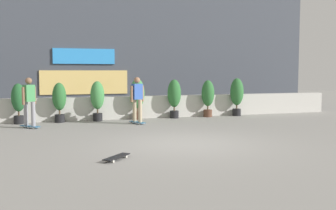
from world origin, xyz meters
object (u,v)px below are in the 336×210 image
(potted_plant_1, at_px, (59,99))
(potted_plant_6, at_px, (237,94))
(potted_plant_4, at_px, (174,96))
(skater_by_wall_left, at_px, (137,98))
(potted_plant_3, at_px, (137,96))
(potted_plant_0, at_px, (18,101))
(skateboard_near_camera, at_px, (117,157))
(potted_plant_2, at_px, (97,98))
(skater_far_left, at_px, (29,100))
(potted_plant_5, at_px, (208,95))

(potted_plant_1, relative_size, potted_plant_6, 0.92)
(potted_plant_4, distance_m, skater_by_wall_left, 2.26)
(potted_plant_6, bearing_deg, potted_plant_4, 180.00)
(potted_plant_3, height_order, potted_plant_6, potted_plant_3)
(potted_plant_0, height_order, potted_plant_4, potted_plant_4)
(potted_plant_0, bearing_deg, skateboard_near_camera, -71.65)
(potted_plant_4, xyz_separation_m, skateboard_near_camera, (-3.66, -6.92, -0.86))
(potted_plant_3, height_order, skater_by_wall_left, skater_by_wall_left)
(potted_plant_0, xyz_separation_m, potted_plant_2, (2.84, 0.00, 0.04))
(potted_plant_0, xyz_separation_m, potted_plant_1, (1.43, 0.00, 0.01))
(skater_by_wall_left, distance_m, skater_far_left, 3.69)
(potted_plant_1, relative_size, skateboard_near_camera, 2.06)
(skater_far_left, bearing_deg, potted_plant_6, 8.60)
(potted_plant_5, relative_size, skateboard_near_camera, 2.13)
(potted_plant_4, bearing_deg, potted_plant_5, -0.00)
(potted_plant_2, distance_m, skater_far_left, 2.75)
(potted_plant_2, distance_m, potted_plant_6, 5.95)
(skater_far_left, bearing_deg, skateboard_near_camera, -71.47)
(potted_plant_1, xyz_separation_m, skater_by_wall_left, (2.67, -1.29, 0.08))
(potted_plant_3, xyz_separation_m, potted_plant_5, (3.03, -0.00, -0.05))
(potted_plant_5, relative_size, potted_plant_6, 0.95)
(potted_plant_5, bearing_deg, potted_plant_3, 180.00)
(skateboard_near_camera, bearing_deg, potted_plant_5, 53.36)
(potted_plant_2, distance_m, potted_plant_3, 1.57)
(potted_plant_1, bearing_deg, skateboard_near_camera, -82.87)
(skateboard_near_camera, bearing_deg, potted_plant_3, 73.00)
(potted_plant_3, distance_m, skater_far_left, 4.20)
(potted_plant_1, distance_m, potted_plant_3, 2.98)
(potted_plant_2, xyz_separation_m, skater_by_wall_left, (1.26, -1.29, 0.05))
(potted_plant_6, relative_size, skateboard_near_camera, 2.24)
(potted_plant_5, bearing_deg, potted_plant_4, 180.00)
(potted_plant_2, height_order, potted_plant_3, potted_plant_3)
(potted_plant_2, relative_size, potted_plant_5, 1.00)
(potted_plant_3, relative_size, skater_by_wall_left, 0.95)
(skateboard_near_camera, bearing_deg, potted_plant_1, 97.13)
(potted_plant_0, height_order, potted_plant_2, potted_plant_2)
(skater_by_wall_left, bearing_deg, potted_plant_3, 76.37)
(potted_plant_2, xyz_separation_m, potted_plant_5, (4.60, 0.00, 0.00))
(potted_plant_4, distance_m, potted_plant_6, 2.84)
(potted_plant_1, height_order, skater_by_wall_left, skater_by_wall_left)
(potted_plant_0, bearing_deg, potted_plant_1, 0.00)
(potted_plant_5, bearing_deg, potted_plant_1, 180.00)
(potted_plant_4, xyz_separation_m, skater_far_left, (-5.55, -1.27, 0.02))
(skateboard_near_camera, bearing_deg, potted_plant_0, 108.35)
(skater_far_left, bearing_deg, skater_by_wall_left, -0.38)
(potted_plant_5, height_order, potted_plant_6, potted_plant_6)
(skater_by_wall_left, xyz_separation_m, skater_far_left, (-3.69, 0.02, 0.00))
(potted_plant_3, distance_m, potted_plant_5, 3.03)
(potted_plant_2, bearing_deg, skater_far_left, -152.49)
(potted_plant_3, distance_m, skater_by_wall_left, 1.33)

